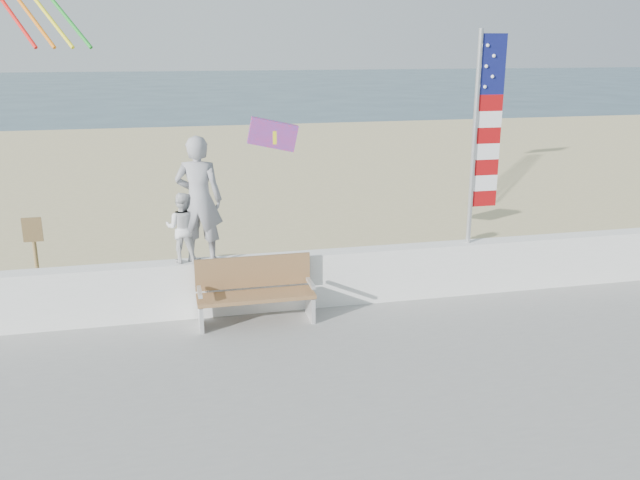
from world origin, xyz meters
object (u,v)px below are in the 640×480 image
Objects in this scene: adult at (199,199)px; bench at (255,290)px; flag at (482,130)px; child at (183,228)px.

adult reaches higher than bench.
bench is at bearing -173.29° from flag.
flag is at bearing -162.88° from child.
child is 0.61× the size of bench.
child reaches higher than bench.
bench is (1.03, -0.45, -0.94)m from child.
child is (-0.27, 0.00, -0.43)m from adult.
child is at bearing 156.23° from bench.
bench is at bearing 173.35° from child.
flag reaches higher than bench.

